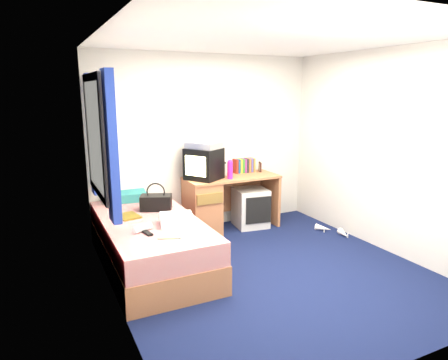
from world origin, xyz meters
name	(u,v)px	position (x,y,z in m)	size (l,w,h in m)	color
ground	(269,271)	(0.00, 0.00, 0.00)	(3.40, 3.40, 0.00)	#0C1438
room_shell	(272,137)	(0.00, 0.00, 1.45)	(3.40, 3.40, 3.40)	white
bed	(151,243)	(-1.10, 0.70, 0.27)	(1.01, 2.00, 0.54)	#BB784D
pillow	(125,196)	(-1.17, 1.58, 0.60)	(0.51, 0.32, 0.11)	#1A55AA
desk	(213,202)	(-0.01, 1.44, 0.41)	(1.30, 0.55, 0.75)	#BB784D
storage_cube	(251,207)	(0.55, 1.39, 0.27)	(0.44, 0.44, 0.55)	silver
crt_tv	(204,164)	(-0.14, 1.44, 0.96)	(0.55, 0.56, 0.41)	black
vcr	(204,145)	(-0.14, 1.44, 1.20)	(0.42, 0.30, 0.08)	silver
book_row	(244,165)	(0.56, 1.60, 0.85)	(0.31, 0.13, 0.20)	maroon
picture_frame	(260,167)	(0.79, 1.54, 0.82)	(0.02, 0.12, 0.14)	black
pink_water_bottle	(230,170)	(0.18, 1.29, 0.87)	(0.07, 0.07, 0.23)	#E9209A
aerosol_can	(225,170)	(0.21, 1.51, 0.84)	(0.05, 0.05, 0.17)	silver
handbag	(156,202)	(-0.93, 1.01, 0.64)	(0.41, 0.33, 0.33)	black
towel	(176,219)	(-0.89, 0.41, 0.60)	(0.33, 0.28, 0.11)	white
magazine	(128,216)	(-1.29, 0.89, 0.55)	(0.21, 0.28, 0.01)	gold
water_bottle	(142,228)	(-1.27, 0.36, 0.58)	(0.07, 0.07, 0.20)	white
colour_swatch_fan	(169,238)	(-1.09, 0.06, 0.55)	(0.22, 0.06, 0.01)	yellow
remote_control	(147,233)	(-1.24, 0.26, 0.55)	(0.05, 0.16, 0.02)	black
window_assembly	(99,139)	(-1.55, 0.90, 1.42)	(0.11, 1.42, 1.40)	silver
white_heels	(333,231)	(1.41, 0.60, 0.04)	(0.27, 0.53, 0.09)	white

